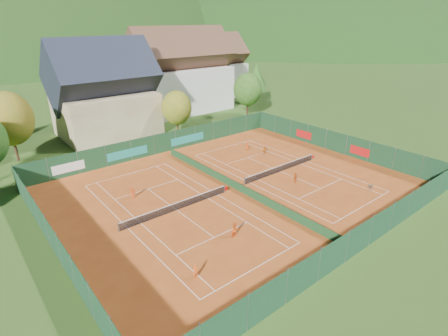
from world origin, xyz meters
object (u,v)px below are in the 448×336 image
player_right_far_b (264,150)px  hotel_block_a (181,76)px  hotel_block_b (211,70)px  player_right_far_a (247,146)px  ball_hopper (370,186)px  chalet (105,96)px  player_left_near (196,272)px  player_right_near (295,177)px  player_left_mid (235,230)px  player_left_far (132,193)px

player_right_far_b → hotel_block_a: bearing=-107.2°
hotel_block_b → player_right_far_a: size_ratio=14.59×
hotel_block_b → ball_hopper: (-18.04, -54.35, -6.06)m
chalet → ball_hopper: size_ratio=20.25×
ball_hopper → player_left_near: size_ratio=0.62×
chalet → player_right_near: size_ratio=12.26×
hotel_block_a → player_left_mid: hotel_block_a is taller
player_left_near → player_left_far: player_left_far is taller
chalet → hotel_block_a: (19.00, 6.00, 0.76)m
hotel_block_a → player_right_far_b: hotel_block_a is taller
hotel_block_b → player_left_far: 56.25m
player_right_near → player_right_far_b: bearing=15.5°
ball_hopper → player_left_mid: 18.62m
ball_hopper → player_left_mid: size_ratio=0.52×
hotel_block_b → player_left_far: size_ratio=12.12×
player_right_near → player_right_far_b: player_right_near is taller
player_left_far → player_right_far_a: player_left_far is taller
chalet → player_left_near: 41.37m
hotel_block_a → player_left_near: bearing=-121.8°
player_left_near → player_right_far_b: size_ratio=1.03×
hotel_block_a → player_left_near: hotel_block_a is taller
chalet → hotel_block_b: (33.00, 14.00, -0.01)m
ball_hopper → player_right_near: 8.67m
ball_hopper → chalet: bearing=110.3°
player_left_mid → player_right_far_a: player_left_mid is taller
player_left_near → player_right_far_b: (23.27, 15.71, -0.02)m
chalet → hotel_block_a: 19.94m
player_right_near → player_right_far_b: (3.98, 9.21, -0.04)m
hotel_block_b → player_left_mid: 63.43m
player_left_near → player_left_mid: size_ratio=0.83×
chalet → player_left_near: (-9.43, -39.84, -5.98)m
chalet → hotel_block_a: bearing=17.5°
hotel_block_a → player_left_far: hotel_block_a is taller
player_left_far → player_left_near: bearing=75.1°
chalet → player_right_far_b: 28.45m
player_right_far_b → hotel_block_b: bearing=-124.2°
hotel_block_a → chalet: bearing=-162.5°
chalet → player_left_far: size_ratio=11.36×
player_right_far_b → ball_hopper: bearing=86.4°
chalet → hotel_block_b: 35.85m
hotel_block_a → player_left_far: bearing=-130.8°
hotel_block_a → player_left_near: 54.35m
player_left_mid → player_left_far: bearing=109.4°
player_left_far → player_right_near: player_left_far is taller
player_right_near → player_left_far: bearing=102.2°
hotel_block_b → player_right_far_a: (-19.90, -35.16, -6.03)m
hotel_block_b → player_right_far_b: hotel_block_b is taller
player_left_near → player_left_far: 15.30m
player_left_far → player_right_near: size_ratio=1.08×
player_left_mid → player_left_far: 13.51m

